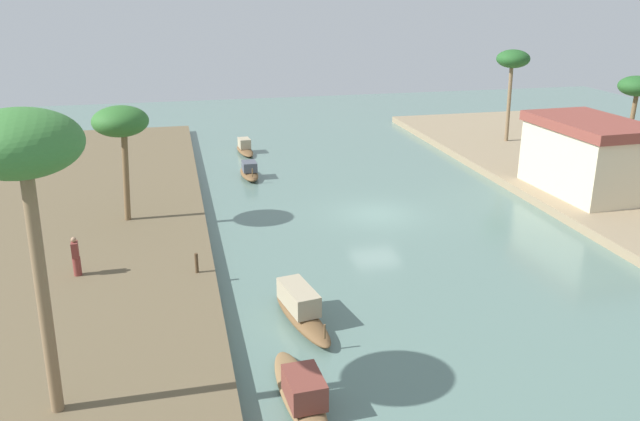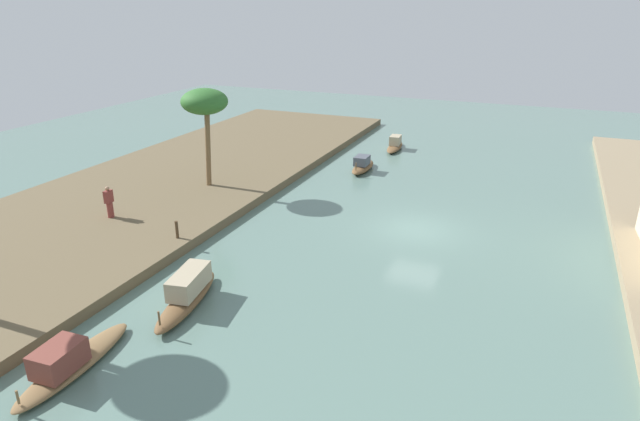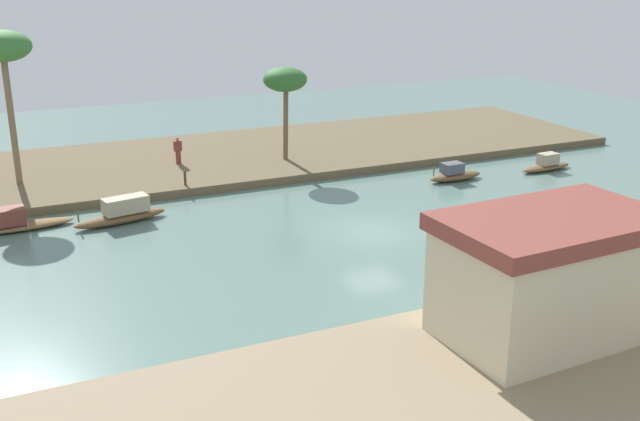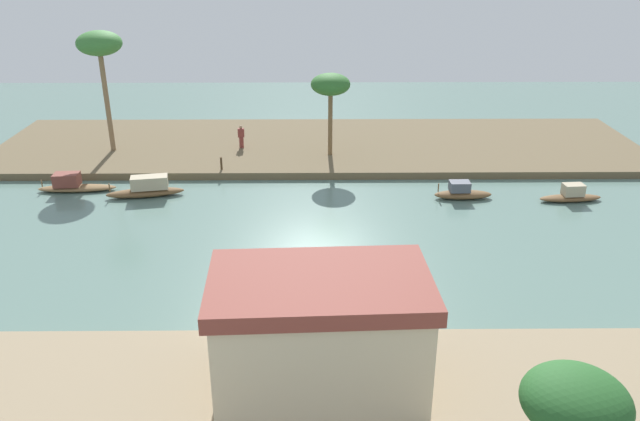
{
  "view_description": "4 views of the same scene",
  "coord_description": "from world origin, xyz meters",
  "px_view_note": "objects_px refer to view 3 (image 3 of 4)",
  "views": [
    {
      "loc": [
        30.3,
        -10.01,
        11.28
      ],
      "look_at": [
        1.6,
        -3.39,
        1.02
      ],
      "focal_mm": 36.2,
      "sensor_mm": 36.0,
      "label": 1
    },
    {
      "loc": [
        24.57,
        5.2,
        10.5
      ],
      "look_at": [
        0.6,
        -4.9,
        0.47
      ],
      "focal_mm": 30.49,
      "sensor_mm": 36.0,
      "label": 2
    },
    {
      "loc": [
        15.88,
        28.83,
        11.94
      ],
      "look_at": [
        1.59,
        -2.36,
        0.54
      ],
      "focal_mm": 42.14,
      "sensor_mm": 36.0,
      "label": 3
    },
    {
      "loc": [
        0.34,
        29.52,
        14.36
      ],
      "look_at": [
        0.05,
        -1.88,
        0.85
      ],
      "focal_mm": 36.07,
      "sensor_mm": 36.0,
      "label": 4
    }
  ],
  "objects_px": {
    "sampan_foreground": "(17,222)",
    "palm_tree_left_near": "(285,81)",
    "mooring_post": "(185,178)",
    "person_on_near_bank": "(178,151)",
    "sampan_upstream_small": "(454,174)",
    "riverside_building": "(549,275)",
    "sampan_near_left_bank": "(123,213)",
    "palm_tree_left_far": "(2,50)",
    "sampan_midstream": "(547,165)"
  },
  "relations": [
    {
      "from": "sampan_midstream",
      "to": "sampan_upstream_small",
      "type": "relative_size",
      "value": 1.1
    },
    {
      "from": "sampan_midstream",
      "to": "palm_tree_left_far",
      "type": "relative_size",
      "value": 0.46
    },
    {
      "from": "sampan_near_left_bank",
      "to": "sampan_upstream_small",
      "type": "bearing_deg",
      "value": 168.15
    },
    {
      "from": "sampan_foreground",
      "to": "palm_tree_left_near",
      "type": "xyz_separation_m",
      "value": [
        -15.73,
        -5.38,
        4.84
      ]
    },
    {
      "from": "sampan_midstream",
      "to": "palm_tree_left_far",
      "type": "bearing_deg",
      "value": -20.49
    },
    {
      "from": "sampan_upstream_small",
      "to": "riverside_building",
      "type": "bearing_deg",
      "value": 62.96
    },
    {
      "from": "sampan_foreground",
      "to": "sampan_upstream_small",
      "type": "distance_m",
      "value": 23.41
    },
    {
      "from": "sampan_midstream",
      "to": "sampan_upstream_small",
      "type": "distance_m",
      "value": 6.32
    },
    {
      "from": "sampan_foreground",
      "to": "person_on_near_bank",
      "type": "bearing_deg",
      "value": -146.57
    },
    {
      "from": "palm_tree_left_near",
      "to": "mooring_post",
      "type": "bearing_deg",
      "value": 22.32
    },
    {
      "from": "sampan_foreground",
      "to": "palm_tree_left_far",
      "type": "relative_size",
      "value": 0.58
    },
    {
      "from": "sampan_near_left_bank",
      "to": "palm_tree_left_near",
      "type": "bearing_deg",
      "value": -160.63
    },
    {
      "from": "palm_tree_left_far",
      "to": "sampan_upstream_small",
      "type": "bearing_deg",
      "value": 160.81
    },
    {
      "from": "palm_tree_left_near",
      "to": "riverside_building",
      "type": "relative_size",
      "value": 0.77
    },
    {
      "from": "sampan_upstream_small",
      "to": "sampan_near_left_bank",
      "type": "bearing_deg",
      "value": -2.58
    },
    {
      "from": "sampan_midstream",
      "to": "palm_tree_left_far",
      "type": "distance_m",
      "value": 31.14
    },
    {
      "from": "sampan_near_left_bank",
      "to": "sampan_upstream_small",
      "type": "relative_size",
      "value": 1.36
    },
    {
      "from": "mooring_post",
      "to": "riverside_building",
      "type": "bearing_deg",
      "value": 105.94
    },
    {
      "from": "sampan_near_left_bank",
      "to": "palm_tree_left_near",
      "type": "distance_m",
      "value": 13.57
    },
    {
      "from": "person_on_near_bank",
      "to": "riverside_building",
      "type": "distance_m",
      "value": 26.65
    },
    {
      "from": "sampan_upstream_small",
      "to": "riverside_building",
      "type": "xyz_separation_m",
      "value": [
        8.55,
        17.58,
        2.15
      ]
    },
    {
      "from": "sampan_foreground",
      "to": "palm_tree_left_near",
      "type": "relative_size",
      "value": 0.84
    },
    {
      "from": "person_on_near_bank",
      "to": "mooring_post",
      "type": "height_order",
      "value": "person_on_near_bank"
    },
    {
      "from": "sampan_upstream_small",
      "to": "person_on_near_bank",
      "type": "height_order",
      "value": "person_on_near_bank"
    },
    {
      "from": "sampan_near_left_bank",
      "to": "person_on_near_bank",
      "type": "distance_m",
      "value": 9.38
    },
    {
      "from": "person_on_near_bank",
      "to": "palm_tree_left_near",
      "type": "distance_m",
      "value": 7.6
    },
    {
      "from": "mooring_post",
      "to": "palm_tree_left_near",
      "type": "distance_m",
      "value": 8.77
    },
    {
      "from": "sampan_midstream",
      "to": "riverside_building",
      "type": "bearing_deg",
      "value": 44.66
    },
    {
      "from": "sampan_midstream",
      "to": "sampan_upstream_small",
      "type": "bearing_deg",
      "value": -8.55
    },
    {
      "from": "sampan_near_left_bank",
      "to": "sampan_upstream_small",
      "type": "height_order",
      "value": "sampan_near_left_bank"
    },
    {
      "from": "sampan_foreground",
      "to": "palm_tree_left_far",
      "type": "height_order",
      "value": "palm_tree_left_far"
    },
    {
      "from": "palm_tree_left_far",
      "to": "riverside_building",
      "type": "xyz_separation_m",
      "value": [
        -14.24,
        25.51,
        -5.1
      ]
    },
    {
      "from": "mooring_post",
      "to": "sampan_foreground",
      "type": "bearing_deg",
      "value": 16.01
    },
    {
      "from": "riverside_building",
      "to": "person_on_near_bank",
      "type": "bearing_deg",
      "value": -81.07
    },
    {
      "from": "sampan_midstream",
      "to": "palm_tree_left_near",
      "type": "relative_size",
      "value": 0.67
    },
    {
      "from": "sampan_foreground",
      "to": "sampan_near_left_bank",
      "type": "bearing_deg",
      "value": 165.6
    },
    {
      "from": "palm_tree_left_far",
      "to": "mooring_post",
      "type": "bearing_deg",
      "value": 153.53
    },
    {
      "from": "sampan_near_left_bank",
      "to": "sampan_upstream_small",
      "type": "distance_m",
      "value": 18.68
    },
    {
      "from": "person_on_near_bank",
      "to": "mooring_post",
      "type": "distance_m",
      "value": 4.69
    },
    {
      "from": "palm_tree_left_far",
      "to": "palm_tree_left_near",
      "type": "bearing_deg",
      "value": 175.68
    },
    {
      "from": "person_on_near_bank",
      "to": "mooring_post",
      "type": "xyz_separation_m",
      "value": [
        0.82,
        4.61,
        -0.36
      ]
    },
    {
      "from": "sampan_foreground",
      "to": "mooring_post",
      "type": "relative_size",
      "value": 5.76
    },
    {
      "from": "sampan_foreground",
      "to": "sampan_upstream_small",
      "type": "bearing_deg",
      "value": 173.24
    },
    {
      "from": "mooring_post",
      "to": "sampan_near_left_bank",
      "type": "bearing_deg",
      "value": 40.52
    },
    {
      "from": "riverside_building",
      "to": "mooring_post",
      "type": "bearing_deg",
      "value": -76.65
    },
    {
      "from": "person_on_near_bank",
      "to": "sampan_upstream_small",
      "type": "bearing_deg",
      "value": -35.23
    },
    {
      "from": "sampan_upstream_small",
      "to": "riverside_building",
      "type": "relative_size",
      "value": 0.47
    },
    {
      "from": "person_on_near_bank",
      "to": "palm_tree_left_near",
      "type": "height_order",
      "value": "palm_tree_left_near"
    },
    {
      "from": "person_on_near_bank",
      "to": "palm_tree_left_far",
      "type": "height_order",
      "value": "palm_tree_left_far"
    },
    {
      "from": "sampan_near_left_bank",
      "to": "sampan_foreground",
      "type": "bearing_deg",
      "value": -21.44
    }
  ]
}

